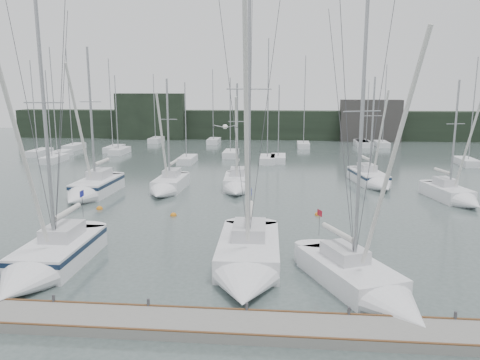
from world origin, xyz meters
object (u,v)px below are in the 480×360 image
(sailboat_near_left, at_px, (44,263))
(sailboat_mid_e, at_px, (456,197))
(sailboat_mid_c, at_px, (237,185))
(buoy_b, at_px, (318,215))
(sailboat_mid_b, at_px, (167,187))
(buoy_a, at_px, (173,216))
(sailboat_near_center, at_px, (247,265))
(sailboat_mid_a, at_px, (90,190))
(sailboat_mid_d, at_px, (373,180))
(buoy_c, at_px, (100,209))
(sailboat_near_right, at_px, (370,287))

(sailboat_near_left, bearing_deg, sailboat_mid_e, 33.16)
(sailboat_mid_c, relative_size, sailboat_mid_e, 0.98)
(sailboat_near_left, relative_size, sailboat_mid_c, 1.39)
(sailboat_mid_e, relative_size, buoy_b, 21.59)
(sailboat_mid_b, distance_m, buoy_b, 14.12)
(buoy_a, bearing_deg, buoy_b, 6.23)
(sailboat_near_center, xyz_separation_m, buoy_a, (-6.12, 10.36, -0.55))
(sailboat_near_left, relative_size, sailboat_mid_e, 1.36)
(sailboat_mid_a, bearing_deg, sailboat_mid_d, 17.39)
(buoy_a, bearing_deg, sailboat_mid_a, 148.66)
(sailboat_mid_d, relative_size, buoy_c, 22.23)
(sailboat_mid_b, bearing_deg, sailboat_mid_e, -2.30)
(sailboat_near_left, distance_m, sailboat_mid_c, 21.05)
(sailboat_near_left, xyz_separation_m, sailboat_near_right, (15.52, -1.25, -0.09))
(sailboat_near_left, xyz_separation_m, buoy_a, (3.84, 11.13, -0.60))
(buoy_b, bearing_deg, sailboat_near_right, -84.51)
(sailboat_mid_d, bearing_deg, buoy_a, -153.24)
(sailboat_mid_a, xyz_separation_m, buoy_c, (2.23, -3.71, -0.65))
(sailboat_mid_e, bearing_deg, sailboat_mid_a, 168.74)
(sailboat_near_left, xyz_separation_m, buoy_b, (14.22, 12.26, -0.60))
(buoy_c, bearing_deg, sailboat_near_center, -43.87)
(buoy_c, bearing_deg, buoy_b, -0.64)
(sailboat_near_center, xyz_separation_m, sailboat_mid_b, (-8.42, 17.68, -0.02))
(sailboat_mid_e, relative_size, buoy_a, 22.01)
(buoy_a, bearing_deg, sailboat_mid_b, 107.47)
(sailboat_mid_c, height_order, buoy_b, sailboat_mid_c)
(sailboat_mid_c, xyz_separation_m, sailboat_mid_d, (12.51, 3.46, 0.01))
(sailboat_near_center, height_order, buoy_a, sailboat_near_center)
(sailboat_near_left, distance_m, buoy_a, 11.78)
(sailboat_mid_e, distance_m, buoy_b, 12.21)
(sailboat_near_center, relative_size, sailboat_mid_a, 1.17)
(sailboat_near_left, bearing_deg, buoy_b, 40.18)
(sailboat_near_center, height_order, sailboat_mid_c, sailboat_near_center)
(sailboat_near_right, bearing_deg, buoy_a, 108.81)
(buoy_a, bearing_deg, sailboat_mid_e, 15.22)
(sailboat_near_center, bearing_deg, sailboat_mid_d, 63.79)
(sailboat_near_left, xyz_separation_m, sailboat_near_center, (9.96, 0.77, -0.04))
(buoy_b, bearing_deg, sailboat_mid_a, 168.20)
(sailboat_mid_b, distance_m, sailboat_mid_c, 6.17)
(sailboat_near_left, bearing_deg, sailboat_mid_b, 84.66)
(buoy_a, bearing_deg, sailboat_near_left, -109.03)
(sailboat_near_center, bearing_deg, sailboat_mid_e, 44.55)
(sailboat_mid_b, xyz_separation_m, buoy_b, (12.69, -6.18, -0.53))
(sailboat_mid_b, bearing_deg, buoy_c, -120.71)
(sailboat_near_left, height_order, buoy_b, sailboat_near_left)
(sailboat_mid_b, xyz_separation_m, sailboat_mid_d, (18.56, 4.65, 0.02))
(sailboat_near_center, height_order, buoy_b, sailboat_near_center)
(buoy_b, bearing_deg, sailboat_mid_b, 154.02)
(sailboat_mid_a, bearing_deg, sailboat_mid_c, 17.76)
(sailboat_mid_c, relative_size, buoy_c, 20.83)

